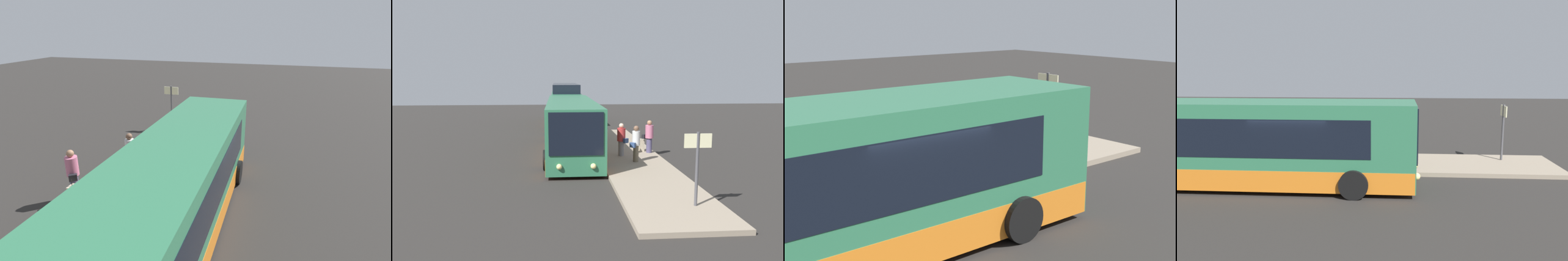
# 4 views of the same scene
# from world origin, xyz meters

# --- Properties ---
(ground) EXTENTS (80.00, 80.00, 0.00)m
(ground) POSITION_xyz_m (0.00, 0.00, 0.00)
(ground) COLOR #2B2826
(platform) EXTENTS (20.00, 3.25, 0.17)m
(platform) POSITION_xyz_m (0.00, 3.23, 0.08)
(platform) COLOR gray
(platform) RESTS_ON ground
(bus_lead) EXTENTS (12.46, 2.88, 2.98)m
(bus_lead) POSITION_xyz_m (-2.15, 0.23, 1.48)
(bus_lead) COLOR #2D704C
(bus_lead) RESTS_ON ground
(passenger_boarding) EXTENTS (0.70, 0.66, 1.72)m
(passenger_boarding) POSITION_xyz_m (-0.08, 2.82, 1.08)
(passenger_boarding) COLOR gray
(passenger_boarding) RESTS_ON platform
(passenger_waiting) EXTENTS (0.70, 0.65, 1.78)m
(passenger_waiting) POSITION_xyz_m (-0.78, 4.47, 1.12)
(passenger_waiting) COLOR #4C476B
(passenger_waiting) RESTS_ON platform
(passenger_with_bags) EXTENTS (0.62, 0.62, 1.78)m
(passenger_with_bags) POSITION_xyz_m (1.37, 3.29, 1.13)
(passenger_with_bags) COLOR #6B604C
(passenger_with_bags) RESTS_ON platform
(suitcase) EXTENTS (0.36, 0.24, 0.92)m
(suitcase) POSITION_xyz_m (-1.26, 4.17, 0.51)
(suitcase) COLOR beige
(suitcase) RESTS_ON platform
(sign_post) EXTENTS (0.10, 0.89, 2.41)m
(sign_post) POSITION_xyz_m (7.94, 3.90, 1.74)
(sign_post) COLOR #4C4C51
(sign_post) RESTS_ON platform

